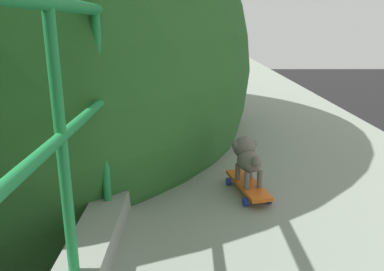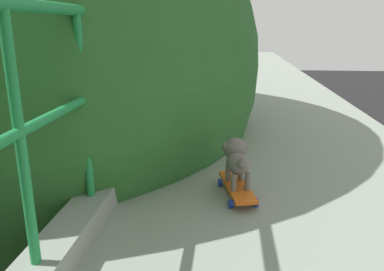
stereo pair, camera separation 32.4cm
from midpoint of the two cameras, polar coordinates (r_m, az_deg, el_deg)
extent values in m
cylinder|color=#218945|center=(1.55, -24.62, -2.20)|extent=(0.04, 0.04, 1.04)
cylinder|color=#218945|center=(2.15, -17.59, 3.40)|extent=(0.04, 0.04, 1.04)
cylinder|color=#218945|center=(2.78, -13.66, 6.49)|extent=(0.04, 0.04, 1.04)
cylinder|color=#218945|center=(3.42, -11.18, 8.41)|extent=(0.04, 0.04, 1.04)
cylinder|color=#218945|center=(4.07, -9.47, 9.71)|extent=(0.04, 0.04, 1.04)
cylinder|color=#218945|center=(4.73, -8.23, 10.65)|extent=(0.04, 0.04, 1.04)
cylinder|color=#218945|center=(5.39, -7.28, 11.35)|extent=(0.04, 0.04, 1.04)
cylinder|color=#218945|center=(6.05, -6.54, 11.90)|extent=(0.04, 0.04, 1.04)
cylinder|color=#218945|center=(6.71, -5.94, 12.34)|extent=(0.04, 0.04, 1.04)
cylinder|color=#218945|center=(7.37, -5.45, 12.70)|extent=(0.04, 0.04, 1.04)
cylinder|color=#218945|center=(8.03, -5.03, 13.00)|extent=(0.04, 0.04, 1.04)
cylinder|color=#218945|center=(8.69, -4.68, 13.26)|extent=(0.04, 0.04, 1.04)
cylinder|color=#218945|center=(9.36, -4.38, 13.47)|extent=(0.04, 0.04, 1.04)
cylinder|color=#218945|center=(10.02, -4.12, 13.66)|extent=(0.04, 0.04, 1.04)
cylinder|color=#218945|center=(10.68, -3.89, 13.83)|extent=(0.04, 0.04, 1.04)
cylinder|color=#218945|center=(11.35, -3.69, 13.97)|extent=(0.04, 0.04, 1.04)
cylinder|color=#218945|center=(12.01, -3.50, 14.10)|extent=(0.04, 0.04, 1.04)
cylinder|color=#218945|center=(12.68, -3.34, 14.22)|extent=(0.04, 0.04, 1.04)
cylinder|color=#218945|center=(13.34, -3.20, 14.32)|extent=(0.04, 0.04, 1.04)
cylinder|color=#218945|center=(14.00, -3.06, 14.41)|extent=(0.04, 0.04, 1.04)
cylinder|color=#218945|center=(14.67, -2.94, 14.50)|extent=(0.04, 0.04, 1.04)
cylinder|color=#218945|center=(15.33, -2.83, 14.58)|extent=(0.04, 0.04, 1.04)
cube|color=white|center=(23.33, -23.90, 2.92)|extent=(2.51, 11.19, 3.22)
cube|color=black|center=(23.22, -24.05, 4.27)|extent=(2.53, 10.30, 0.70)
cylinder|color=black|center=(26.78, -17.97, 2.00)|extent=(0.28, 0.96, 0.96)
cylinder|color=black|center=(27.61, -22.74, 1.93)|extent=(0.28, 0.96, 0.96)
cylinder|color=black|center=(20.49, -23.65, -2.86)|extent=(0.28, 0.96, 0.96)
cube|color=orange|center=(2.60, 4.84, -7.38)|extent=(0.25, 0.54, 0.02)
cylinder|color=#172EAB|center=(2.79, 5.35, -6.62)|extent=(0.04, 0.06, 0.06)
cylinder|color=#172EAB|center=(2.74, 2.11, -6.95)|extent=(0.04, 0.06, 0.06)
cylinder|color=#172EAB|center=(2.50, 7.81, -9.51)|extent=(0.04, 0.06, 0.06)
cylinder|color=#172EAB|center=(2.45, 4.21, -9.95)|extent=(0.04, 0.06, 0.06)
cylinder|color=#675E59|center=(2.66, 5.25, -5.25)|extent=(0.04, 0.04, 0.11)
cylinder|color=#675E59|center=(2.63, 3.38, -5.43)|extent=(0.04, 0.04, 0.11)
cylinder|color=#675E59|center=(2.51, 6.47, -6.61)|extent=(0.04, 0.04, 0.11)
cylinder|color=#675E59|center=(2.48, 4.49, -6.82)|extent=(0.04, 0.04, 0.11)
ellipsoid|color=#675E59|center=(2.54, 4.94, -3.94)|extent=(0.20, 0.25, 0.14)
sphere|color=#675E59|center=(2.60, 4.32, -1.84)|extent=(0.15, 0.15, 0.15)
ellipsoid|color=#735257|center=(2.67, 3.87, -1.62)|extent=(0.07, 0.08, 0.05)
sphere|color=#675E59|center=(2.61, 5.53, -1.34)|extent=(0.06, 0.06, 0.06)
sphere|color=#675E59|center=(2.58, 3.11, -1.53)|extent=(0.06, 0.06, 0.06)
sphere|color=#675E59|center=(2.42, 5.83, -3.96)|extent=(0.07, 0.07, 0.07)
camera|label=1|loc=(0.16, -92.86, -0.84)|focal=35.65mm
camera|label=2|loc=(0.16, 87.14, 0.84)|focal=35.65mm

